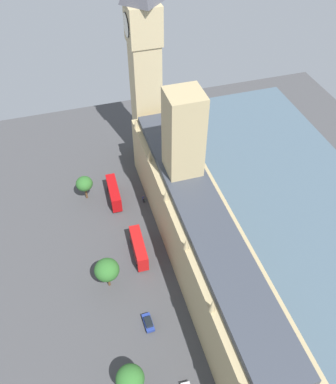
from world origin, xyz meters
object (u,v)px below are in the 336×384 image
(car_blue_midblock, at_px, (148,323))
(plane_tree_corner, at_px, (107,270))
(double_decker_bus_far_end, at_px, (139,248))
(pedestrian_leading, at_px, (143,198))
(clock_tower, at_px, (145,60))
(plane_tree_kerbside, at_px, (130,379))
(plane_tree_trailing, at_px, (84,184))
(double_decker_bus_under_trees, at_px, (114,193))
(parliament_building, at_px, (199,230))
(pedestrian_by_river_gate, at_px, (144,200))

(car_blue_midblock, height_order, plane_tree_corner, plane_tree_corner)
(plane_tree_corner, bearing_deg, double_decker_bus_far_end, -143.68)
(pedestrian_leading, bearing_deg, car_blue_midblock, -84.03)
(clock_tower, bearing_deg, plane_tree_kerbside, 72.70)
(plane_tree_trailing, bearing_deg, plane_tree_kerbside, 90.44)
(double_decker_bus_under_trees, height_order, double_decker_bus_far_end, same)
(parliament_building, height_order, clock_tower, clock_tower)
(plane_tree_kerbside, bearing_deg, pedestrian_leading, -106.70)
(plane_tree_trailing, bearing_deg, car_blue_midblock, 99.22)
(plane_tree_trailing, xyz_separation_m, plane_tree_kerbside, (-0.39, 51.96, 0.27))
(double_decker_bus_under_trees, bearing_deg, parliament_building, -56.67)
(plane_tree_kerbside, bearing_deg, double_decker_bus_far_end, -106.37)
(car_blue_midblock, height_order, pedestrian_by_river_gate, car_blue_midblock)
(double_decker_bus_far_end, bearing_deg, car_blue_midblock, 84.25)
(double_decker_bus_far_end, xyz_separation_m, pedestrian_by_river_gate, (-5.34, -16.48, -1.96))
(clock_tower, height_order, plane_tree_trailing, clock_tower)
(car_blue_midblock, xyz_separation_m, pedestrian_by_river_gate, (-7.80, -34.33, -0.21))
(double_decker_bus_under_trees, relative_size, plane_tree_trailing, 1.49)
(double_decker_bus_far_end, bearing_deg, double_decker_bus_under_trees, -82.10)
(clock_tower, distance_m, plane_tree_corner, 53.34)
(parliament_building, height_order, plane_tree_trailing, parliament_building)
(parliament_building, height_order, double_decker_bus_under_trees, parliament_building)
(double_decker_bus_far_end, distance_m, pedestrian_by_river_gate, 17.43)
(double_decker_bus_far_end, bearing_deg, pedestrian_by_river_gate, -105.83)
(parliament_building, height_order, plane_tree_corner, parliament_building)
(pedestrian_by_river_gate, relative_size, plane_tree_kerbside, 0.20)
(double_decker_bus_under_trees, xyz_separation_m, plane_tree_corner, (6.36, 25.77, 3.14))
(pedestrian_by_river_gate, distance_m, pedestrian_leading, 0.89)
(plane_tree_trailing, xyz_separation_m, plane_tree_corner, (-0.67, 28.70, 0.63))
(parliament_building, height_order, pedestrian_by_river_gate, parliament_building)
(parliament_building, relative_size, plane_tree_kerbside, 9.95)
(parliament_building, xyz_separation_m, plane_tree_trailing, (21.88, -26.97, -4.55))
(pedestrian_leading, relative_size, plane_tree_corner, 0.19)
(car_blue_midblock, xyz_separation_m, plane_tree_trailing, (6.56, -40.42, 4.26))
(car_blue_midblock, distance_m, pedestrian_by_river_gate, 35.21)
(double_decker_bus_under_trees, xyz_separation_m, car_blue_midblock, (0.48, 37.48, -1.75))
(plane_tree_kerbside, height_order, plane_tree_corner, plane_tree_corner)
(pedestrian_by_river_gate, bearing_deg, pedestrian_leading, -165.31)
(plane_tree_corner, bearing_deg, clock_tower, -115.32)
(parliament_building, bearing_deg, clock_tower, -88.85)
(double_decker_bus_under_trees, relative_size, plane_tree_kerbside, 1.39)
(clock_tower, height_order, car_blue_midblock, clock_tower)
(parliament_building, xyz_separation_m, pedestrian_leading, (7.46, -21.78, -9.01))
(plane_tree_corner, bearing_deg, double_decker_bus_under_trees, -103.87)
(double_decker_bus_far_end, height_order, pedestrian_leading, double_decker_bus_far_end)
(double_decker_bus_far_end, relative_size, plane_tree_trailing, 1.50)
(car_blue_midblock, bearing_deg, plane_tree_kerbside, -120.05)
(pedestrian_by_river_gate, bearing_deg, plane_tree_trailing, -94.23)
(double_decker_bus_far_end, distance_m, plane_tree_kerbside, 30.76)
(parliament_building, distance_m, double_decker_bus_far_end, 15.32)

